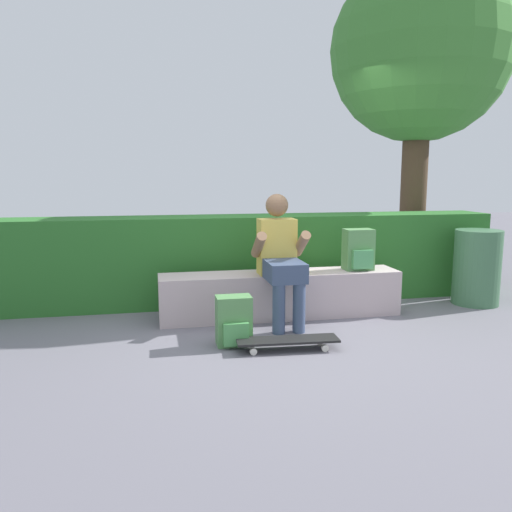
# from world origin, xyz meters

# --- Properties ---
(ground_plane) EXTENTS (24.00, 24.00, 0.00)m
(ground_plane) POSITION_xyz_m (0.00, 0.00, 0.00)
(ground_plane) COLOR slate
(bench_main) EXTENTS (2.31, 0.41, 0.43)m
(bench_main) POSITION_xyz_m (0.00, 0.44, 0.22)
(bench_main) COLOR #BBA7A8
(bench_main) RESTS_ON ground
(person_skater) EXTENTS (0.49, 0.62, 1.18)m
(person_skater) POSITION_xyz_m (-0.06, 0.23, 0.63)
(person_skater) COLOR gold
(person_skater) RESTS_ON ground
(skateboard_near_person) EXTENTS (0.81, 0.25, 0.09)m
(skateboard_near_person) POSITION_xyz_m (-0.18, -0.51, 0.07)
(skateboard_near_person) COLOR black
(skateboard_near_person) RESTS_ON ground
(backpack_on_bench) EXTENTS (0.28, 0.23, 0.40)m
(backpack_on_bench) POSITION_xyz_m (0.78, 0.43, 0.63)
(backpack_on_bench) COLOR #51894C
(backpack_on_bench) RESTS_ON bench_main
(backpack_on_ground) EXTENTS (0.28, 0.23, 0.40)m
(backpack_on_ground) POSITION_xyz_m (-0.57, -0.30, 0.19)
(backpack_on_ground) COLOR #51894C
(backpack_on_ground) RESTS_ON ground
(hedge_row) EXTENTS (5.66, 0.54, 0.92)m
(hedge_row) POSITION_xyz_m (-0.32, 1.11, 0.46)
(hedge_row) COLOR #296827
(hedge_row) RESTS_ON ground
(tree_behind_bench) EXTENTS (2.15, 2.15, 3.89)m
(tree_behind_bench) POSITION_xyz_m (2.02, 1.70, 2.78)
(tree_behind_bench) COLOR #473323
(tree_behind_bench) RESTS_ON ground
(trash_bin) EXTENTS (0.48, 0.48, 0.79)m
(trash_bin) POSITION_xyz_m (2.14, 0.50, 0.39)
(trash_bin) COLOR #3D6B47
(trash_bin) RESTS_ON ground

